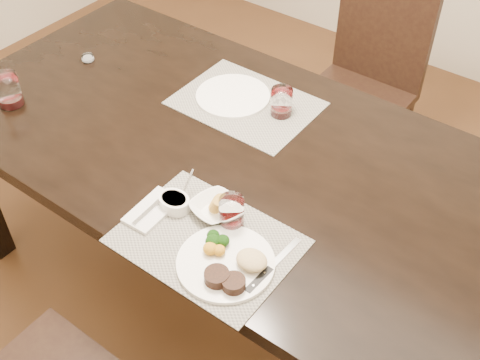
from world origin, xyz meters
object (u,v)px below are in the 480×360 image
Objects in this scene: chair_far at (366,78)px; dinner_plate at (229,264)px; cracker_bowl at (215,208)px; far_plate at (233,96)px; steak_knife at (265,274)px; wine_glass_near at (232,213)px.

dinner_plate is (0.27, -1.32, 0.26)m from chair_far.
cracker_bowl is (0.13, -1.19, 0.27)m from chair_far.
cracker_bowl is 0.54m from far_plate.
chair_far reaches higher than far_plate.
far_plate is (-0.16, -0.73, 0.26)m from chair_far.
dinner_plate is 0.10m from steak_knife.
wine_glass_near is (0.19, -1.20, 0.29)m from chair_far.
wine_glass_near is at bearing 109.23° from dinner_plate.
wine_glass_near is 0.59m from far_plate.
dinner_plate is 0.99× the size of far_plate.
cracker_bowl reaches higher than dinner_plate.
far_plate is at bearing 122.09° from cracker_bowl.
far_plate is (-0.52, 0.56, 0.00)m from steak_knife.
wine_glass_near reaches higher than far_plate.
chair_far is 1.25m from wine_glass_near.
dinner_plate is 2.71× the size of wine_glass_near.
far_plate is at bearing 126.85° from wine_glass_near.
steak_knife is 0.25m from cracker_bowl.
far_plate is at bearing -102.28° from chair_far.
cracker_bowl is at bearing 123.09° from dinner_plate.
far_plate is (-0.29, 0.46, -0.01)m from cracker_bowl.
chair_far is 0.79m from far_plate.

